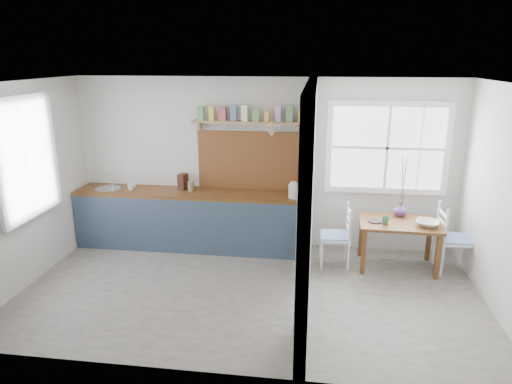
# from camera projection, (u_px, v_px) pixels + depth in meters

# --- Properties ---
(floor) EXTENTS (5.80, 3.20, 0.01)m
(floor) POSITION_uv_depth(u_px,v_px,m) (250.00, 291.00, 5.83)
(floor) COLOR gray
(floor) RESTS_ON ground
(ceiling) EXTENTS (5.80, 3.20, 0.01)m
(ceiling) POSITION_uv_depth(u_px,v_px,m) (249.00, 83.00, 5.09)
(ceiling) COLOR silver
(ceiling) RESTS_ON walls
(walls) EXTENTS (5.81, 3.21, 2.60)m
(walls) POSITION_uv_depth(u_px,v_px,m) (249.00, 194.00, 5.46)
(walls) COLOR silver
(walls) RESTS_ON floor
(partition) EXTENTS (0.12, 3.20, 2.60)m
(partition) POSITION_uv_depth(u_px,v_px,m) (308.00, 183.00, 5.38)
(partition) COLOR silver
(partition) RESTS_ON floor
(kitchen_window) EXTENTS (0.10, 1.16, 1.50)m
(kitchen_window) POSITION_uv_depth(u_px,v_px,m) (24.00, 159.00, 5.73)
(kitchen_window) COLOR white
(kitchen_window) RESTS_ON walls
(nook_window) EXTENTS (1.76, 0.10, 1.30)m
(nook_window) POSITION_uv_depth(u_px,v_px,m) (387.00, 148.00, 6.63)
(nook_window) COLOR white
(nook_window) RESTS_ON walls
(counter) EXTENTS (3.50, 0.60, 0.90)m
(counter) POSITION_uv_depth(u_px,v_px,m) (190.00, 218.00, 7.11)
(counter) COLOR #543312
(counter) RESTS_ON floor
(sink) EXTENTS (0.40, 0.40, 0.02)m
(sink) POSITION_uv_depth(u_px,v_px,m) (108.00, 189.00, 7.12)
(sink) COLOR silver
(sink) RESTS_ON counter
(backsplash) EXTENTS (1.65, 0.03, 0.90)m
(backsplash) POSITION_uv_depth(u_px,v_px,m) (251.00, 161.00, 6.97)
(backsplash) COLOR brown
(backsplash) RESTS_ON walls
(shelf) EXTENTS (1.75, 0.20, 0.21)m
(shelf) POSITION_uv_depth(u_px,v_px,m) (250.00, 118.00, 6.70)
(shelf) COLOR #997D4A
(shelf) RESTS_ON walls
(pendant_lamp) EXTENTS (0.26, 0.26, 0.16)m
(pendant_lamp) POSITION_uv_depth(u_px,v_px,m) (272.00, 131.00, 6.37)
(pendant_lamp) COLOR beige
(pendant_lamp) RESTS_ON ceiling
(utensil_rail) EXTENTS (0.02, 0.50, 0.02)m
(utensil_rail) POSITION_uv_depth(u_px,v_px,m) (303.00, 166.00, 6.19)
(utensil_rail) COLOR silver
(utensil_rail) RESTS_ON partition
(dining_table) EXTENTS (1.11, 0.76, 0.68)m
(dining_table) POSITION_uv_depth(u_px,v_px,m) (397.00, 244.00, 6.42)
(dining_table) COLOR #543312
(dining_table) RESTS_ON floor
(chair_left) EXTENTS (0.42, 0.42, 0.89)m
(chair_left) POSITION_uv_depth(u_px,v_px,m) (335.00, 235.00, 6.47)
(chair_left) COLOR white
(chair_left) RESTS_ON floor
(chair_right) EXTENTS (0.45, 0.45, 0.96)m
(chair_right) POSITION_uv_depth(u_px,v_px,m) (455.00, 238.00, 6.26)
(chair_right) COLOR white
(chair_right) RESTS_ON floor
(kettle) EXTENTS (0.21, 0.17, 0.24)m
(kettle) POSITION_uv_depth(u_px,v_px,m) (293.00, 190.00, 6.62)
(kettle) COLOR silver
(kettle) RESTS_ON counter
(mug_a) EXTENTS (0.13, 0.13, 0.10)m
(mug_a) POSITION_uv_depth(u_px,v_px,m) (131.00, 187.00, 7.04)
(mug_a) COLOR silver
(mug_a) RESTS_ON counter
(mug_b) EXTENTS (0.15, 0.15, 0.11)m
(mug_b) POSITION_uv_depth(u_px,v_px,m) (132.00, 186.00, 7.06)
(mug_b) COLOR silver
(mug_b) RESTS_ON counter
(knife_block) EXTENTS (0.15, 0.18, 0.24)m
(knife_block) POSITION_uv_depth(u_px,v_px,m) (183.00, 182.00, 7.04)
(knife_block) COLOR #442114
(knife_block) RESTS_ON counter
(jar) EXTENTS (0.11, 0.11, 0.16)m
(jar) POSITION_uv_depth(u_px,v_px,m) (191.00, 187.00, 6.95)
(jar) COLOR olive
(jar) RESTS_ON counter
(towel_magenta) EXTENTS (0.02, 0.03, 0.55)m
(towel_magenta) POSITION_uv_depth(u_px,v_px,m) (299.00, 243.00, 6.62)
(towel_magenta) COLOR #C12D72
(towel_magenta) RESTS_ON counter
(towel_orange) EXTENTS (0.02, 0.03, 0.47)m
(towel_orange) POSITION_uv_depth(u_px,v_px,m) (299.00, 246.00, 6.59)
(towel_orange) COLOR orange
(towel_orange) RESTS_ON counter
(bowl) EXTENTS (0.38, 0.38, 0.07)m
(bowl) POSITION_uv_depth(u_px,v_px,m) (428.00, 223.00, 6.16)
(bowl) COLOR silver
(bowl) RESTS_ON dining_table
(table_cup) EXTENTS (0.14, 0.14, 0.10)m
(table_cup) POSITION_uv_depth(u_px,v_px,m) (386.00, 220.00, 6.24)
(table_cup) COLOR #407146
(table_cup) RESTS_ON dining_table
(plate) EXTENTS (0.23, 0.23, 0.02)m
(plate) POSITION_uv_depth(u_px,v_px,m) (375.00, 221.00, 6.33)
(plate) COLOR black
(plate) RESTS_ON dining_table
(vase) EXTENTS (0.23, 0.23, 0.20)m
(vase) POSITION_uv_depth(u_px,v_px,m) (400.00, 210.00, 6.52)
(vase) COLOR #5C3578
(vase) RESTS_ON dining_table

